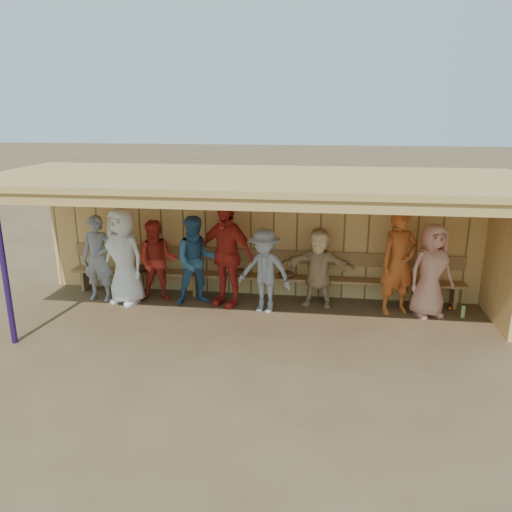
{
  "coord_description": "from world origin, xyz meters",
  "views": [
    {
      "loc": [
        1.11,
        -7.99,
        3.52
      ],
      "look_at": [
        0.0,
        0.35,
        1.05
      ],
      "focal_mm": 35.0,
      "sensor_mm": 36.0,
      "label": 1
    }
  ],
  "objects": [
    {
      "name": "player_a",
      "position": [
        -3.04,
        0.56,
        0.82
      ],
      "size": [
        0.62,
        0.42,
        1.65
      ],
      "primitive_type": "imported",
      "rotation": [
        0.0,
        0.0,
        -0.05
      ],
      "color": "gray",
      "rests_on": "ground"
    },
    {
      "name": "dugout_structure",
      "position": [
        0.39,
        0.69,
        1.69
      ],
      "size": [
        8.8,
        3.2,
        2.5
      ],
      "color": "#E8B263",
      "rests_on": "ground"
    },
    {
      "name": "player_d",
      "position": [
        -0.6,
        0.63,
        0.98
      ],
      "size": [
        1.24,
        0.89,
        1.95
      ],
      "primitive_type": "imported",
      "rotation": [
        0.0,
        0.0,
        -0.41
      ],
      "color": "red",
      "rests_on": "ground"
    },
    {
      "name": "player_extra",
      "position": [
        -1.92,
        0.65,
        0.79
      ],
      "size": [
        0.85,
        0.71,
        1.57
      ],
      "primitive_type": "imported",
      "rotation": [
        0.0,
        0.0,
        0.16
      ],
      "color": "red",
      "rests_on": "ground"
    },
    {
      "name": "player_h",
      "position": [
        3.04,
        0.58,
        0.84
      ],
      "size": [
        0.96,
        0.8,
        1.67
      ],
      "primitive_type": "imported",
      "rotation": [
        0.0,
        0.0,
        0.39
      ],
      "color": "tan",
      "rests_on": "ground"
    },
    {
      "name": "player_g",
      "position": [
        2.49,
        0.65,
        0.94
      ],
      "size": [
        0.81,
        0.68,
        1.88
      ],
      "primitive_type": "imported",
      "rotation": [
        0.0,
        0.0,
        0.4
      ],
      "color": "#B6521D",
      "rests_on": "ground"
    },
    {
      "name": "player_c",
      "position": [
        -1.15,
        0.61,
        0.84
      ],
      "size": [
        0.99,
        0.88,
        1.68
      ],
      "primitive_type": "imported",
      "rotation": [
        0.0,
        0.0,
        0.36
      ],
      "color": "#305E84",
      "rests_on": "ground"
    },
    {
      "name": "ground",
      "position": [
        0.0,
        0.0,
        0.0
      ],
      "size": [
        90.0,
        90.0,
        0.0
      ],
      "primitive_type": "plane",
      "color": "brown",
      "rests_on": "ground"
    },
    {
      "name": "player_b",
      "position": [
        -2.49,
        0.47,
        0.91
      ],
      "size": [
        1.04,
        0.86,
        1.82
      ],
      "primitive_type": "imported",
      "rotation": [
        0.0,
        0.0,
        -0.37
      ],
      "color": "white",
      "rests_on": "ground"
    },
    {
      "name": "bench",
      "position": [
        0.0,
        1.12,
        0.53
      ],
      "size": [
        7.6,
        0.34,
        0.93
      ],
      "color": "#A97C48",
      "rests_on": "ground"
    },
    {
      "name": "player_f",
      "position": [
        1.09,
        0.81,
        0.74
      ],
      "size": [
        1.42,
        0.6,
        1.48
      ],
      "primitive_type": "imported",
      "rotation": [
        0.0,
        0.0,
        -0.12
      ],
      "color": "#E1B67E",
      "rests_on": "ground"
    },
    {
      "name": "dugout_equipment",
      "position": [
        -0.04,
        0.99,
        0.49
      ],
      "size": [
        6.19,
        0.62,
        0.8
      ],
      "color": "gold",
      "rests_on": "ground"
    },
    {
      "name": "player_e",
      "position": [
        0.15,
        0.38,
        0.77
      ],
      "size": [
        1.12,
        0.84,
        1.54
      ],
      "primitive_type": "imported",
      "rotation": [
        0.0,
        0.0,
        -0.3
      ],
      "color": "gray",
      "rests_on": "ground"
    }
  ]
}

